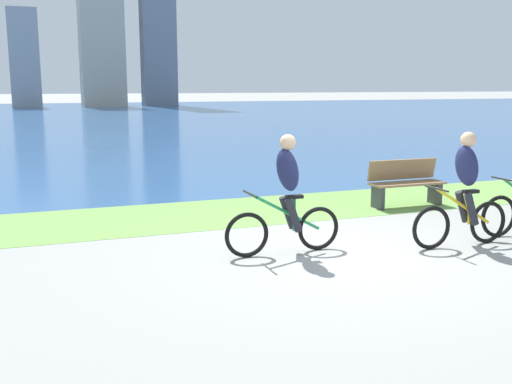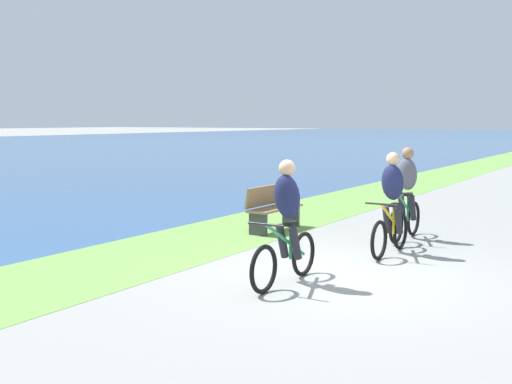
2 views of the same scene
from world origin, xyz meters
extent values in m
plane|color=gray|center=(0.00, 0.00, 0.00)|extent=(300.00, 300.00, 0.00)
cube|color=#6B9947|center=(0.00, 3.20, 0.00)|extent=(120.00, 2.48, 0.01)
cube|color=#2D568C|center=(0.00, 38.45, 0.00)|extent=(300.00, 68.01, 0.00)
torus|color=black|center=(-1.32, 0.33, 0.32)|extent=(0.63, 0.06, 0.63)
torus|color=black|center=(-0.23, 0.33, 0.32)|extent=(0.63, 0.06, 0.63)
cylinder|color=#268C4C|center=(-0.75, 0.33, 0.60)|extent=(1.05, 0.04, 0.60)
cylinder|color=#268C4C|center=(-0.61, 0.33, 0.55)|extent=(0.04, 0.04, 0.47)
cube|color=black|center=(-0.61, 0.33, 0.80)|extent=(0.24, 0.10, 0.05)
cylinder|color=black|center=(-1.27, 0.33, 0.88)|extent=(0.03, 0.52, 0.03)
ellipsoid|color=#1E234C|center=(-0.72, 0.33, 1.18)|extent=(0.40, 0.36, 0.65)
sphere|color=#D8AD84|center=(-0.72, 0.33, 1.56)|extent=(0.22, 0.22, 0.22)
cylinder|color=#26262D|center=(-0.67, 0.23, 0.56)|extent=(0.27, 0.11, 0.49)
cylinder|color=#26262D|center=(-0.67, 0.43, 0.56)|extent=(0.27, 0.11, 0.49)
torus|color=black|center=(1.30, -0.20, 0.32)|extent=(0.63, 0.06, 0.63)
torus|color=black|center=(2.30, -0.20, 0.32)|extent=(0.63, 0.06, 0.63)
cylinder|color=gold|center=(1.83, -0.20, 0.60)|extent=(0.98, 0.04, 0.60)
cylinder|color=gold|center=(1.95, -0.20, 0.55)|extent=(0.04, 0.04, 0.47)
cube|color=black|center=(1.95, -0.20, 0.80)|extent=(0.24, 0.10, 0.05)
cylinder|color=black|center=(1.35, -0.20, 0.88)|extent=(0.03, 0.52, 0.03)
ellipsoid|color=#1E234C|center=(1.85, -0.20, 1.18)|extent=(0.40, 0.36, 0.65)
sphere|color=#D8AD84|center=(1.85, -0.20, 1.56)|extent=(0.22, 0.22, 0.22)
cylinder|color=#26262D|center=(1.90, -0.30, 0.56)|extent=(0.27, 0.11, 0.49)
cylinder|color=#26262D|center=(1.90, -0.10, 0.56)|extent=(0.27, 0.11, 0.49)
torus|color=black|center=(2.70, 0.01, 0.33)|extent=(0.66, 0.06, 0.66)
cylinder|color=black|center=(2.75, 0.01, 0.91)|extent=(0.03, 0.52, 0.03)
cube|color=olive|center=(2.76, 2.52, 0.45)|extent=(1.50, 0.45, 0.04)
cube|color=olive|center=(2.76, 2.72, 0.70)|extent=(1.50, 0.11, 0.40)
cube|color=#38383D|center=(3.41, 2.52, 0.23)|extent=(0.08, 0.37, 0.45)
cube|color=#38383D|center=(2.11, 2.52, 0.23)|extent=(0.08, 0.37, 0.45)
cube|color=#8C939E|center=(-4.37, 59.54, 4.93)|extent=(2.90, 3.58, 9.85)
cube|color=slate|center=(2.95, 66.96, 7.00)|extent=(2.07, 3.63, 14.00)
cube|color=#ADA899|center=(3.35, 59.50, 7.37)|extent=(4.46, 4.10, 14.74)
cube|color=slate|center=(3.69, 64.29, 8.46)|extent=(3.02, 2.38, 16.92)
camera|label=1|loc=(-3.95, -7.11, 2.34)|focal=41.88mm
camera|label=2|loc=(-8.00, -3.71, 2.18)|focal=44.35mm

